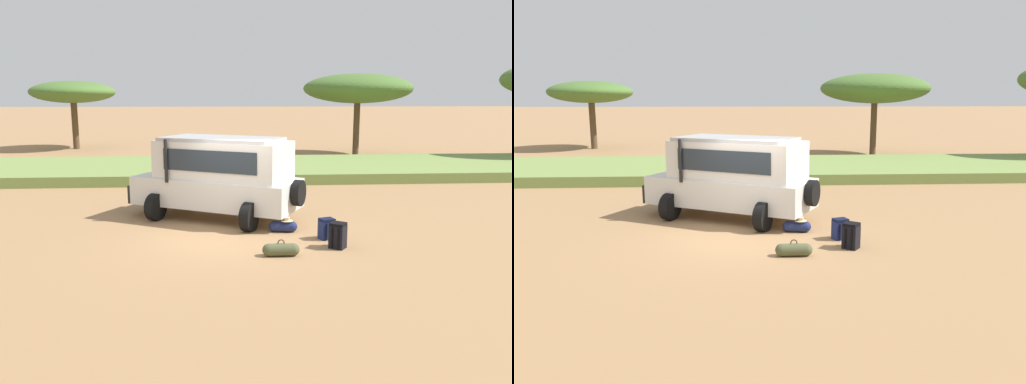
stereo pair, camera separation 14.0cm
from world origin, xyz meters
The scene contains 9 objects.
ground_plane centered at (0.00, 0.00, 0.00)m, with size 320.00×320.00×0.00m, color #9E754C.
grass_bank centered at (0.00, 10.96, 0.22)m, with size 120.00×7.00×0.44m.
safari_vehicle centered at (-0.16, 2.07, 1.29)m, with size 5.33×3.96×2.44m.
backpack_beside_front_wheel centered at (2.59, -0.33, 0.26)m, with size 0.44×0.45×0.54m.
backpack_cluster_center centered at (2.70, -1.12, 0.31)m, with size 0.48×0.50×0.63m.
duffel_bag_low_black_case centered at (1.56, 0.42, 0.16)m, with size 0.77×0.37×0.41m.
duffel_bag_soft_canvas centered at (1.26, -1.64, 0.15)m, with size 0.86×0.30×0.39m.
acacia_tree_left_mid centered at (-10.16, 22.80, 3.85)m, with size 5.62×5.88×4.62m.
acacia_tree_centre_back centered at (8.24, 17.94, 4.05)m, with size 6.66×5.81×4.96m.
Camera 1 is at (-0.07, -12.58, 3.63)m, focal length 35.00 mm.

